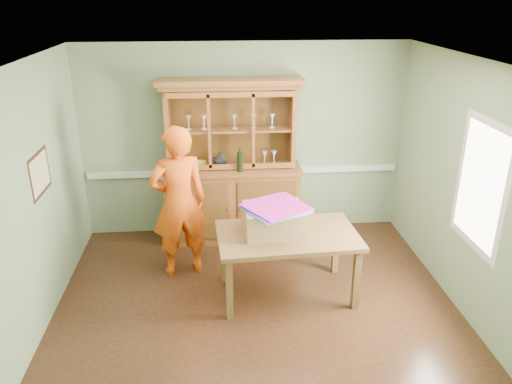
{
  "coord_description": "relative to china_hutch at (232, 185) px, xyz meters",
  "views": [
    {
      "loc": [
        -0.41,
        -4.74,
        3.33
      ],
      "look_at": [
        0.03,
        0.4,
        1.22
      ],
      "focal_mm": 35.0,
      "sensor_mm": 36.0,
      "label": 1
    }
  ],
  "objects": [
    {
      "name": "dining_table",
      "position": [
        0.56,
        -1.54,
        -0.1
      ],
      "size": [
        1.62,
        1.03,
        0.79
      ],
      "rotation": [
        0.0,
        0.0,
        0.06
      ],
      "color": "brown",
      "rests_on": "floor"
    },
    {
      "name": "china_hutch",
      "position": [
        0.0,
        0.0,
        0.0
      ],
      "size": [
        1.92,
        0.63,
        2.25
      ],
      "color": "brown",
      "rests_on": "floor"
    },
    {
      "name": "chair_rail",
      "position": [
        0.19,
        0.23,
        0.11
      ],
      "size": [
        4.41,
        0.05,
        0.08
      ],
      "primitive_type": "cube",
      "color": "silver",
      "rests_on": "wall_back"
    },
    {
      "name": "wall_front",
      "position": [
        0.19,
        -3.74,
        0.56
      ],
      "size": [
        4.5,
        0.0,
        4.5
      ],
      "primitive_type": "plane",
      "rotation": [
        -1.57,
        0.0,
        0.0
      ],
      "color": "gray",
      "rests_on": "floor"
    },
    {
      "name": "cardboard_box",
      "position": [
        0.41,
        -1.5,
        0.15
      ],
      "size": [
        0.68,
        0.55,
        0.31
      ],
      "primitive_type": "cube",
      "rotation": [
        0.0,
        0.0,
        0.05
      ],
      "color": "#9F7E52",
      "rests_on": "dining_table"
    },
    {
      "name": "ceiling",
      "position": [
        0.19,
        -1.74,
        1.91
      ],
      "size": [
        4.5,
        4.5,
        0.0
      ],
      "primitive_type": "plane",
      "rotation": [
        3.14,
        0.0,
        0.0
      ],
      "color": "white",
      "rests_on": "wall_back"
    },
    {
      "name": "wall_back",
      "position": [
        0.19,
        0.26,
        0.56
      ],
      "size": [
        4.5,
        0.0,
        4.5
      ],
      "primitive_type": "plane",
      "rotation": [
        1.57,
        0.0,
        0.0
      ],
      "color": "gray",
      "rests_on": "floor"
    },
    {
      "name": "window_panel",
      "position": [
        2.42,
        -2.04,
        0.71
      ],
      "size": [
        0.03,
        0.96,
        1.36
      ],
      "color": "silver",
      "rests_on": "wall_right"
    },
    {
      "name": "floor",
      "position": [
        0.19,
        -1.74,
        -0.79
      ],
      "size": [
        4.5,
        4.5,
        0.0
      ],
      "primitive_type": "plane",
      "color": "#442516",
      "rests_on": "ground"
    },
    {
      "name": "kite_stack",
      "position": [
        0.41,
        -1.54,
        0.32
      ],
      "size": [
        0.78,
        0.78,
        0.04
      ],
      "rotation": [
        0.0,
        0.0,
        0.47
      ],
      "color": "green",
      "rests_on": "cardboard_box"
    },
    {
      "name": "framed_map",
      "position": [
        -2.04,
        -1.44,
        0.76
      ],
      "size": [
        0.03,
        0.6,
        0.46
      ],
      "color": "#311D13",
      "rests_on": "wall_left"
    },
    {
      "name": "wall_right",
      "position": [
        2.44,
        -1.74,
        0.56
      ],
      "size": [
        0.0,
        4.0,
        4.0
      ],
      "primitive_type": "plane",
      "rotation": [
        1.57,
        0.0,
        -1.57
      ],
      "color": "gray",
      "rests_on": "floor"
    },
    {
      "name": "wall_left",
      "position": [
        -2.06,
        -1.74,
        0.56
      ],
      "size": [
        0.0,
        4.0,
        4.0
      ],
      "primitive_type": "plane",
      "rotation": [
        1.57,
        0.0,
        1.57
      ],
      "color": "gray",
      "rests_on": "floor"
    },
    {
      "name": "person",
      "position": [
        -0.67,
        -0.93,
        0.16
      ],
      "size": [
        0.79,
        0.62,
        1.9
      ],
      "primitive_type": "imported",
      "rotation": [
        0.0,
        0.0,
        3.41
      ],
      "color": "#ED530F",
      "rests_on": "floor"
    }
  ]
}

